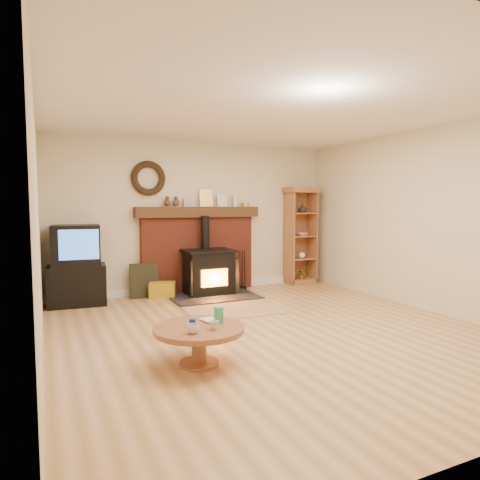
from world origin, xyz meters
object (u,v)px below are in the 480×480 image
curio_cabinet (300,236)px  tv_unit (77,267)px  coffee_table (199,334)px  wood_stove (209,273)px

curio_cabinet → tv_unit: bearing=-178.8°
tv_unit → coffee_table: size_ratio=1.41×
wood_stove → curio_cabinet: bearing=8.0°
tv_unit → coffee_table: (0.86, -3.10, -0.28)m
curio_cabinet → coffee_table: curio_cabinet is taller
wood_stove → curio_cabinet: (1.97, 0.28, 0.55)m
curio_cabinet → coffee_table: bearing=-134.8°
wood_stove → curio_cabinet: size_ratio=0.76×
curio_cabinet → coffee_table: size_ratio=2.14×
tv_unit → curio_cabinet: 4.05m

